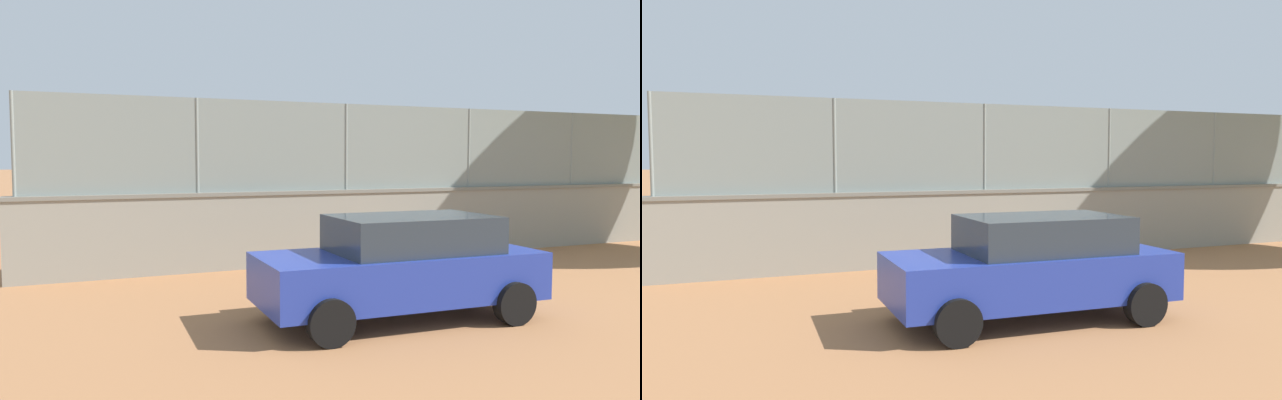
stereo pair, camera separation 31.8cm
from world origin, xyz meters
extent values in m
plane|color=#A36B42|center=(0.00, 0.00, 0.00)|extent=(260.00, 260.00, 0.00)
cube|color=gray|center=(-2.69, 11.70, 0.79)|extent=(24.40, 1.22, 1.58)
cube|color=slate|center=(-2.69, 11.70, 1.62)|extent=(24.40, 1.28, 0.08)
cube|color=gray|center=(-2.69, 11.70, 2.64)|extent=(23.90, 0.87, 1.96)
cylinder|color=gray|center=(-4.39, 11.76, 2.64)|extent=(0.07, 0.07, 1.96)
cylinder|color=gray|center=(-0.98, 11.64, 2.64)|extent=(0.07, 0.07, 1.96)
cylinder|color=gray|center=(2.43, 11.52, 2.64)|extent=(0.07, 0.07, 1.96)
cylinder|color=gray|center=(5.85, 11.40, 2.64)|extent=(0.07, 0.07, 1.96)
cylinder|color=gray|center=(9.26, 11.28, 2.64)|extent=(0.07, 0.07, 1.96)
cylinder|color=black|center=(3.40, 2.68, 0.39)|extent=(0.21, 0.21, 0.78)
cylinder|color=black|center=(3.24, 2.81, 0.39)|extent=(0.21, 0.21, 0.78)
cylinder|color=orange|center=(3.32, 2.74, 1.07)|extent=(0.48, 0.48, 0.58)
cylinder|color=tan|center=(3.58, 2.59, 1.19)|extent=(0.42, 0.48, 0.17)
cylinder|color=tan|center=(3.28, 3.16, 1.19)|extent=(0.42, 0.48, 0.17)
sphere|color=tan|center=(3.32, 2.74, 1.47)|extent=(0.22, 0.22, 0.22)
cylinder|color=navy|center=(3.32, 2.74, 1.57)|extent=(0.33, 0.33, 0.05)
cylinder|color=black|center=(3.39, 3.30, 1.19)|extent=(0.22, 0.25, 0.04)
ellipsoid|color=#333338|center=(3.53, 3.47, 1.19)|extent=(0.21, 0.25, 0.24)
cylinder|color=#B2B2B2|center=(1.05, 8.46, 0.42)|extent=(0.16, 0.16, 0.85)
cylinder|color=#B2B2B2|center=(0.85, 8.45, 0.42)|extent=(0.16, 0.16, 0.85)
cylinder|color=white|center=(0.95, 8.45, 1.16)|extent=(0.36, 0.36, 0.63)
cylinder|color=brown|center=(1.26, 8.52, 1.29)|extent=(0.13, 0.60, 0.17)
cylinder|color=brown|center=(0.61, 8.73, 1.29)|extent=(0.13, 0.60, 0.17)
sphere|color=brown|center=(0.95, 8.45, 1.60)|extent=(0.24, 0.24, 0.24)
cylinder|color=black|center=(0.95, 8.45, 1.70)|extent=(0.27, 0.27, 0.05)
cylinder|color=black|center=(0.60, 8.91, 1.29)|extent=(0.06, 0.30, 0.04)
ellipsoid|color=#333338|center=(0.59, 9.13, 1.29)|extent=(0.05, 0.30, 0.24)
cylinder|color=#591919|center=(3.74, 0.90, 0.39)|extent=(0.21, 0.21, 0.79)
cylinder|color=#591919|center=(3.59, 1.03, 0.39)|extent=(0.21, 0.21, 0.79)
cylinder|color=#429951|center=(3.66, 0.97, 1.08)|extent=(0.48, 0.48, 0.58)
cylinder|color=#D8AD84|center=(3.92, 0.81, 1.19)|extent=(0.43, 0.48, 0.17)
cylinder|color=#D8AD84|center=(3.64, 1.39, 1.19)|extent=(0.43, 0.48, 0.17)
sphere|color=#D8AD84|center=(3.66, 0.97, 1.48)|extent=(0.22, 0.22, 0.22)
cylinder|color=black|center=(3.66, 0.97, 1.57)|extent=(0.33, 0.33, 0.05)
cylinder|color=black|center=(3.75, 1.53, 1.19)|extent=(0.22, 0.25, 0.04)
ellipsoid|color=#333338|center=(3.90, 1.69, 1.19)|extent=(0.22, 0.25, 0.24)
sphere|color=orange|center=(2.30, 3.49, 0.04)|extent=(0.08, 0.08, 0.08)
cube|color=#4C6B4C|center=(4.30, 9.91, 0.45)|extent=(1.61, 0.44, 0.06)
cube|color=#4C6B4C|center=(4.31, 10.07, 0.67)|extent=(1.60, 0.10, 0.40)
cube|color=#333338|center=(3.66, 9.93, 0.23)|extent=(0.07, 0.38, 0.45)
cube|color=#333338|center=(4.94, 9.89, 0.23)|extent=(0.07, 0.38, 0.45)
cube|color=#23389E|center=(4.07, 16.39, 0.65)|extent=(4.25, 1.95, 0.69)
cube|color=#28333D|center=(3.86, 16.40, 1.26)|extent=(2.42, 1.63, 0.53)
cylinder|color=black|center=(5.53, 17.13, 0.31)|extent=(0.63, 0.24, 0.62)
cylinder|color=black|center=(5.42, 15.46, 0.31)|extent=(0.63, 0.24, 0.62)
cylinder|color=black|center=(2.72, 17.32, 0.31)|extent=(0.63, 0.24, 0.62)
cylinder|color=black|center=(2.61, 15.65, 0.31)|extent=(0.63, 0.24, 0.62)
camera|label=1|loc=(8.74, 23.76, 2.36)|focal=33.52mm
camera|label=2|loc=(8.45, 23.89, 2.36)|focal=33.52mm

